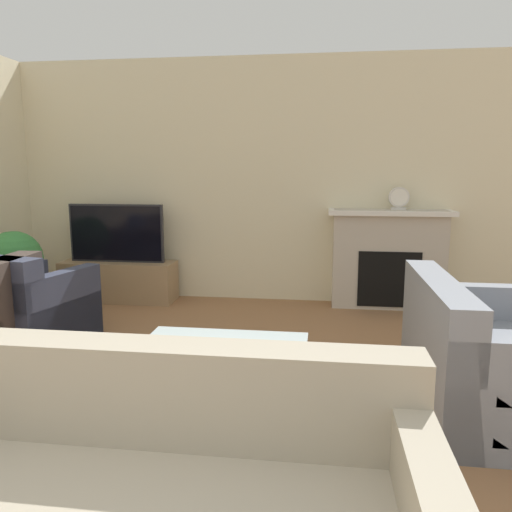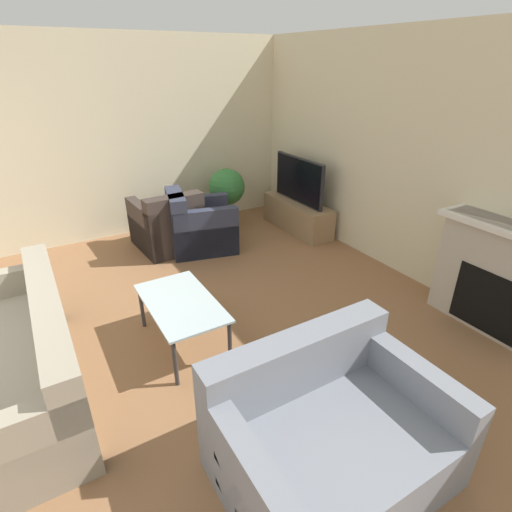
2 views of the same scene
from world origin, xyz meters
name	(u,v)px [view 2 (image 2 of 2)]	position (x,y,z in m)	size (l,w,h in m)	color
wall_back	(397,157)	(0.00, 5.16, 1.35)	(8.28, 0.06, 2.70)	beige
wall_left	(113,141)	(-2.67, 2.57, 1.35)	(0.06, 8.13, 2.70)	beige
fireplace	(503,278)	(1.56, 4.98, 0.56)	(1.30, 0.36, 1.06)	#BCB2A3
tv_stand	(297,216)	(-1.45, 4.85, 0.23)	(1.29, 0.40, 0.45)	#997A56
tv	(299,180)	(-1.45, 4.85, 0.78)	(1.08, 0.06, 0.65)	#232328
couch_sectional	(17,366)	(0.24, 1.03, 0.29)	(2.02, 0.89, 0.82)	#9E937F
couch_loveseat	(329,436)	(1.92, 2.65, 0.29)	(0.99, 1.35, 0.82)	gray
armchair_by_window	(167,227)	(-1.83, 2.94, 0.30)	(0.94, 0.83, 0.82)	#3D332D
armchair_accent	(199,228)	(-1.57, 3.29, 0.30)	(0.91, 1.00, 0.82)	#33384C
coffee_table	(181,306)	(0.28, 2.33, 0.41)	(0.99, 0.56, 0.46)	#333338
potted_plant	(227,189)	(-2.17, 4.03, 0.58)	(0.55, 0.55, 0.89)	#AD704C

